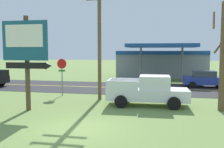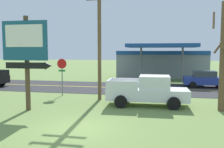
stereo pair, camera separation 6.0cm
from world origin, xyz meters
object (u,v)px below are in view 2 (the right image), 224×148
Objects in this scene: motel_sign at (26,49)px; gas_station at (162,63)px; utility_pole at (99,36)px; stop_sign at (62,70)px; bare_tree at (223,55)px; car_blue_mid_lane at (205,79)px; pickup_white_parked_on_lawn at (148,91)px.

motel_sign is 23.64m from gas_station.
utility_pole is at bearing 51.56° from motel_sign.
stop_sign is 11.75m from bare_tree.
motel_sign reaches higher than car_blue_mid_lane.
gas_station is (7.66, 22.30, -1.72)m from motel_sign.
bare_tree reaches higher than gas_station.
utility_pole is at bearing -16.85° from stop_sign.
car_blue_mid_lane is (4.28, -10.04, -1.11)m from gas_station.
gas_station is at bearing 100.22° from bare_tree.
car_blue_mid_lane is at bearing 86.18° from bare_tree.
stop_sign is at bearing 163.15° from utility_pole.
car_blue_mid_lane is at bearing 30.52° from stop_sign.
motel_sign is 0.66× the size of utility_pole.
gas_station reaches higher than pickup_white_parked_on_lawn.
motel_sign is 5.45m from stop_sign.
car_blue_mid_lane is at bearing 45.73° from motel_sign.
utility_pole is 5.29m from pickup_white_parked_on_lawn.
gas_station is (4.34, 18.11, -2.65)m from utility_pole.
car_blue_mid_lane is at bearing 43.10° from utility_pole.
pickup_white_parked_on_lawn reaches higher than car_blue_mid_lane.
pickup_white_parked_on_lawn is at bearing 22.25° from motel_sign.
stop_sign is 0.25× the size of gas_station.
stop_sign is at bearing 90.23° from motel_sign.
car_blue_mid_lane is (0.67, 10.01, -2.47)m from bare_tree.
pickup_white_parked_on_lawn is (6.96, -2.36, -1.06)m from stop_sign.
bare_tree is 0.53× the size of gas_station.
utility_pole is at bearing -136.90° from car_blue_mid_lane.
motel_sign is 1.33× the size of car_blue_mid_lane.
car_blue_mid_lane is (8.62, 8.07, -3.76)m from utility_pole.
bare_tree is at bearing -14.65° from stop_sign.
pickup_white_parked_on_lawn is at bearing -92.13° from gas_station.
motel_sign is 0.88× the size of bare_tree.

